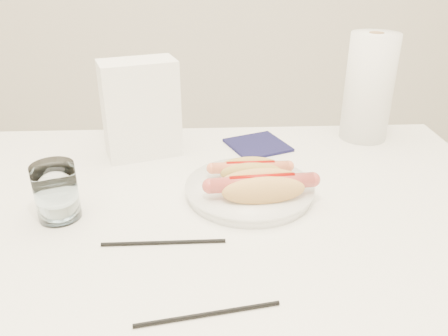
{
  "coord_description": "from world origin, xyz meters",
  "views": [
    {
      "loc": [
        0.0,
        -0.73,
        1.19
      ],
      "look_at": [
        0.04,
        0.02,
        0.82
      ],
      "focal_mm": 36.65,
      "sensor_mm": 36.0,
      "label": 1
    }
  ],
  "objects_px": {
    "table": "(204,233)",
    "hotdog_left": "(250,170)",
    "plate": "(249,191)",
    "hotdog_right": "(262,187)",
    "paper_towel_roll": "(369,88)",
    "napkin_box": "(141,109)",
    "water_glass": "(56,192)"
  },
  "relations": [
    {
      "from": "paper_towel_roll",
      "to": "table",
      "type": "bearing_deg",
      "value": -141.61
    },
    {
      "from": "hotdog_left",
      "to": "paper_towel_roll",
      "type": "relative_size",
      "value": 0.59
    },
    {
      "from": "napkin_box",
      "to": "water_glass",
      "type": "bearing_deg",
      "value": -132.17
    },
    {
      "from": "hotdog_right",
      "to": "paper_towel_roll",
      "type": "height_order",
      "value": "paper_towel_roll"
    },
    {
      "from": "napkin_box",
      "to": "table",
      "type": "bearing_deg",
      "value": -79.23
    },
    {
      "from": "table",
      "to": "paper_towel_roll",
      "type": "bearing_deg",
      "value": 38.39
    },
    {
      "from": "hotdog_left",
      "to": "paper_towel_roll",
      "type": "xyz_separation_m",
      "value": [
        0.31,
        0.25,
        0.09
      ]
    },
    {
      "from": "hotdog_left",
      "to": "napkin_box",
      "type": "height_order",
      "value": "napkin_box"
    },
    {
      "from": "table",
      "to": "hotdog_left",
      "type": "distance_m",
      "value": 0.15
    },
    {
      "from": "hotdog_right",
      "to": "napkin_box",
      "type": "relative_size",
      "value": 0.88
    },
    {
      "from": "table",
      "to": "hotdog_left",
      "type": "height_order",
      "value": "hotdog_left"
    },
    {
      "from": "table",
      "to": "water_glass",
      "type": "xyz_separation_m",
      "value": [
        -0.26,
        -0.03,
        0.11
      ]
    },
    {
      "from": "table",
      "to": "napkin_box",
      "type": "relative_size",
      "value": 5.53
    },
    {
      "from": "hotdog_right",
      "to": "plate",
      "type": "bearing_deg",
      "value": 105.46
    },
    {
      "from": "napkin_box",
      "to": "hotdog_right",
      "type": "bearing_deg",
      "value": -64.63
    },
    {
      "from": "plate",
      "to": "napkin_box",
      "type": "distance_m",
      "value": 0.32
    },
    {
      "from": "water_glass",
      "to": "paper_towel_roll",
      "type": "xyz_separation_m",
      "value": [
        0.66,
        0.34,
        0.08
      ]
    },
    {
      "from": "napkin_box",
      "to": "plate",
      "type": "bearing_deg",
      "value": -60.9
    },
    {
      "from": "hotdog_left",
      "to": "hotdog_right",
      "type": "height_order",
      "value": "hotdog_right"
    },
    {
      "from": "napkin_box",
      "to": "paper_towel_roll",
      "type": "xyz_separation_m",
      "value": [
        0.54,
        0.07,
        0.02
      ]
    },
    {
      "from": "hotdog_right",
      "to": "paper_towel_roll",
      "type": "bearing_deg",
      "value": 43.28
    },
    {
      "from": "water_glass",
      "to": "paper_towel_roll",
      "type": "distance_m",
      "value": 0.75
    },
    {
      "from": "table",
      "to": "napkin_box",
      "type": "distance_m",
      "value": 0.33
    },
    {
      "from": "napkin_box",
      "to": "paper_towel_roll",
      "type": "relative_size",
      "value": 0.85
    },
    {
      "from": "table",
      "to": "water_glass",
      "type": "distance_m",
      "value": 0.28
    },
    {
      "from": "hotdog_right",
      "to": "napkin_box",
      "type": "height_order",
      "value": "napkin_box"
    },
    {
      "from": "paper_towel_roll",
      "to": "napkin_box",
      "type": "bearing_deg",
      "value": -172.16
    },
    {
      "from": "plate",
      "to": "table",
      "type": "bearing_deg",
      "value": -157.28
    },
    {
      "from": "hotdog_right",
      "to": "water_glass",
      "type": "relative_size",
      "value": 1.85
    },
    {
      "from": "table",
      "to": "water_glass",
      "type": "relative_size",
      "value": 11.64
    },
    {
      "from": "plate",
      "to": "hotdog_left",
      "type": "xyz_separation_m",
      "value": [
        0.0,
        0.03,
        0.03
      ]
    },
    {
      "from": "plate",
      "to": "hotdog_right",
      "type": "bearing_deg",
      "value": -69.83
    }
  ]
}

